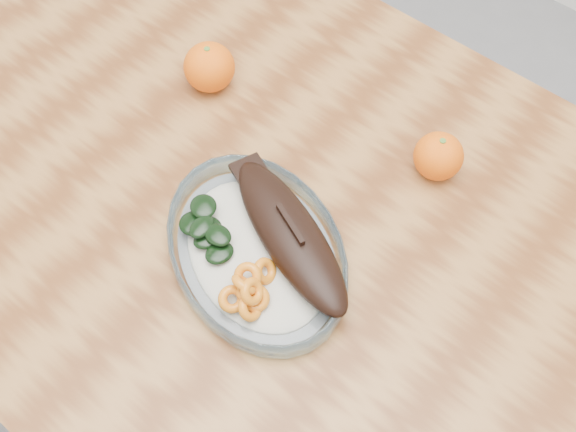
{
  "coord_description": "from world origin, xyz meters",
  "views": [
    {
      "loc": [
        0.36,
        -0.38,
        1.52
      ],
      "look_at": [
        0.05,
        -0.01,
        0.77
      ],
      "focal_mm": 45.0,
      "sensor_mm": 36.0,
      "label": 1
    }
  ],
  "objects": [
    {
      "name": "orange_left",
      "position": [
        -0.18,
        0.1,
        0.79
      ],
      "size": [
        0.07,
        0.07,
        0.07
      ],
      "primitive_type": "sphere",
      "color": "#F04A04",
      "rests_on": "dining_table"
    },
    {
      "name": "orange_right",
      "position": [
        0.15,
        0.18,
        0.78
      ],
      "size": [
        0.06,
        0.06,
        0.06
      ],
      "primitive_type": "sphere",
      "color": "#F04A04",
      "rests_on": "dining_table"
    },
    {
      "name": "plated_meal",
      "position": [
        0.06,
        -0.07,
        0.77
      ],
      "size": [
        0.67,
        0.67,
        0.08
      ],
      "rotation": [
        0.0,
        0.0,
        -0.43
      ],
      "color": "white",
      "rests_on": "dining_table"
    },
    {
      "name": "ground",
      "position": [
        0.0,
        0.0,
        0.0
      ],
      "size": [
        3.0,
        3.0,
        0.0
      ],
      "primitive_type": "plane",
      "color": "slate",
      "rests_on": "ground"
    },
    {
      "name": "dining_table",
      "position": [
        0.0,
        0.0,
        0.65
      ],
      "size": [
        1.2,
        0.8,
        0.75
      ],
      "color": "brown",
      "rests_on": "ground"
    }
  ]
}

